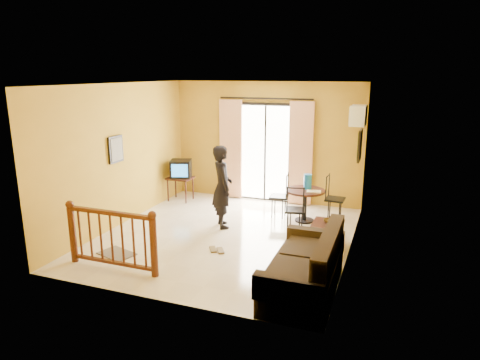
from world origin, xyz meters
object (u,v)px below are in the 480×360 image
(television, at_px, (181,169))
(standing_person, at_px, (222,187))
(dining_table, at_px, (305,197))
(coffee_table, at_px, (326,234))
(sofa, at_px, (308,270))

(television, height_order, standing_person, standing_person)
(television, height_order, dining_table, television)
(television, relative_size, standing_person, 0.35)
(dining_table, bearing_deg, standing_person, -149.28)
(dining_table, xyz_separation_m, standing_person, (-1.47, -0.87, 0.29))
(television, bearing_deg, dining_table, -26.74)
(coffee_table, height_order, sofa, sofa)
(television, bearing_deg, standing_person, -57.93)
(standing_person, bearing_deg, television, 16.95)
(television, height_order, coffee_table, television)
(coffee_table, bearing_deg, television, 155.03)
(dining_table, relative_size, sofa, 0.42)
(dining_table, distance_m, coffee_table, 1.47)
(dining_table, xyz_separation_m, sofa, (0.65, -2.92, -0.19))
(coffee_table, bearing_deg, sofa, -89.68)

